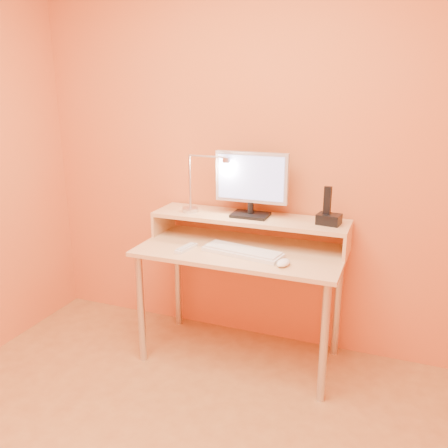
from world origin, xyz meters
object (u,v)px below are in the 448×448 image
at_px(phone_dock, 329,219).
at_px(mouse, 283,263).
at_px(monitor_panel, 252,177).
at_px(remote_control, 186,248).
at_px(lamp_base, 190,210).
at_px(keyboard, 243,252).

xyz_separation_m(phone_dock, mouse, (-0.18, -0.33, -0.17)).
xyz_separation_m(monitor_panel, remote_control, (-0.30, -0.29, -0.39)).
distance_m(monitor_panel, phone_dock, 0.51).
bearing_deg(monitor_panel, phone_dock, -1.81).
height_order(mouse, remote_control, mouse).
bearing_deg(remote_control, mouse, 5.97).
relative_size(lamp_base, remote_control, 0.59).
height_order(monitor_panel, keyboard, monitor_panel).
bearing_deg(remote_control, keyboard, 19.10).
bearing_deg(phone_dock, mouse, -110.60).
bearing_deg(phone_dock, lamp_base, -170.10).
bearing_deg(remote_control, monitor_panel, 54.58).
bearing_deg(phone_dock, monitor_panel, -173.32).
distance_m(lamp_base, remote_control, 0.31).
xyz_separation_m(keyboard, mouse, (0.26, -0.10, 0.01)).
distance_m(lamp_base, keyboard, 0.49).
xyz_separation_m(keyboard, remote_control, (-0.33, -0.05, -0.00)).
distance_m(monitor_panel, mouse, 0.59).
height_order(keyboard, mouse, mouse).
height_order(phone_dock, keyboard, phone_dock).
height_order(phone_dock, mouse, phone_dock).
xyz_separation_m(lamp_base, mouse, (0.68, -0.30, -0.15)).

